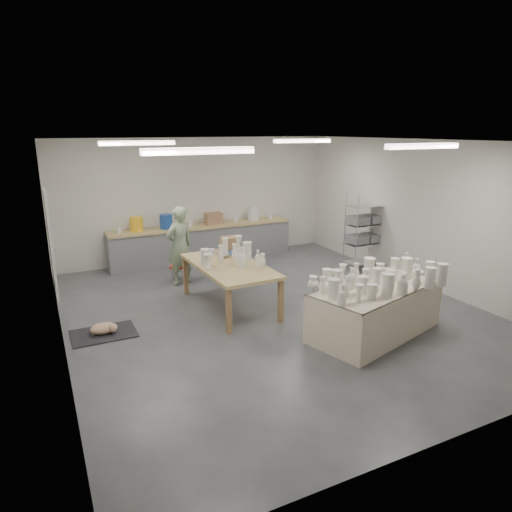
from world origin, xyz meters
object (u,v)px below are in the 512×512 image
work_table (230,262)px  potter (180,246)px  drying_table (376,307)px  red_stool (177,267)px

work_table → potter: (-0.48, 1.57, -0.00)m
work_table → potter: 1.64m
drying_table → work_table: size_ratio=1.10×
drying_table → potter: 4.30m
work_table → red_stool: work_table is taller
work_table → drying_table: bearing=-55.5°
potter → work_table: bearing=91.1°
drying_table → red_stool: (-2.08, 4.01, -0.16)m
drying_table → potter: bearing=103.0°
potter → red_stool: (-0.00, 0.27, -0.55)m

